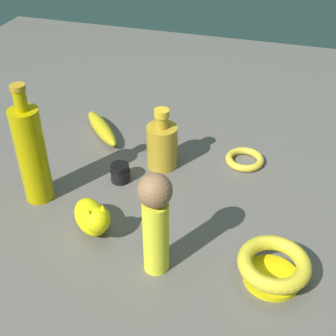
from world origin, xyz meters
TOP-DOWN VIEW (x-y plane):
  - ground at (0.00, 0.00)m, footprint 2.00×2.00m
  - cat_figurine at (0.17, -0.11)m, footprint 0.12×0.11m
  - bowl at (0.19, 0.25)m, footprint 0.13×0.13m
  - bottle_short at (-0.09, -0.04)m, footprint 0.07×0.07m
  - bangle at (-0.16, 0.15)m, footprint 0.09×0.09m
  - banana at (-0.18, -0.24)m, footprint 0.16×0.16m
  - bottle_tall at (0.10, -0.27)m, footprint 0.06×0.06m
  - person_figure_adult at (0.22, 0.04)m, footprint 0.07×0.07m
  - nail_polish_jar at (-0.01, -0.12)m, footprint 0.05×0.05m

SIDE VIEW (x-z plane):
  - ground at x=0.00m, z-range 0.00..0.00m
  - bangle at x=-0.16m, z-range 0.00..0.02m
  - banana at x=-0.18m, z-range 0.00..0.04m
  - nail_polish_jar at x=-0.01m, z-range 0.00..0.04m
  - bowl at x=0.19m, z-range 0.01..0.06m
  - cat_figurine at x=0.17m, z-range -0.01..0.08m
  - bottle_short at x=-0.09m, z-range -0.02..0.14m
  - bottle_tall at x=0.10m, z-range -0.02..0.25m
  - person_figure_adult at x=0.22m, z-range 0.01..0.22m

